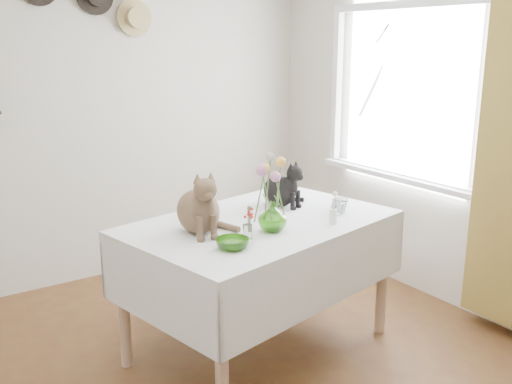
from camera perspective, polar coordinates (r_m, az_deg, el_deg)
room at (r=2.58m, az=-1.56°, el=1.01°), size 4.08×4.58×2.58m
window at (r=4.44m, az=14.56°, el=8.20°), size 0.12×1.52×1.32m
curtain at (r=3.88m, az=23.87°, el=2.86°), size 0.12×0.38×2.10m
dining_table at (r=3.46m, az=0.44°, el=-6.12°), size 1.73×1.29×0.84m
tabby_cat at (r=3.15m, az=-5.84°, el=-0.79°), size 0.30×0.36×0.37m
black_cat at (r=3.66m, az=2.36°, el=0.95°), size 0.28×0.32×0.31m
flower_vase at (r=3.18m, az=1.67°, el=-2.48°), size 0.18×0.18×0.17m
green_bowl at (r=2.93m, az=-2.35°, el=-5.19°), size 0.19×0.19×0.05m
drinking_glass at (r=3.57m, az=8.39°, el=-1.38°), size 0.11×0.11×0.09m
candlestick at (r=3.34m, az=7.72°, el=-2.30°), size 0.04×0.04×0.16m
berry_jar at (r=3.05m, az=-0.86°, el=-3.12°), size 0.05×0.05×0.20m
porcelain_figurine at (r=3.68m, az=7.88°, el=-0.82°), size 0.06×0.06×0.11m
flower_bouquet at (r=3.12m, az=1.54°, el=2.12°), size 0.17×0.12×0.39m
wall_hats at (r=4.56m, az=-16.12°, el=17.98°), size 0.98×0.09×0.48m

